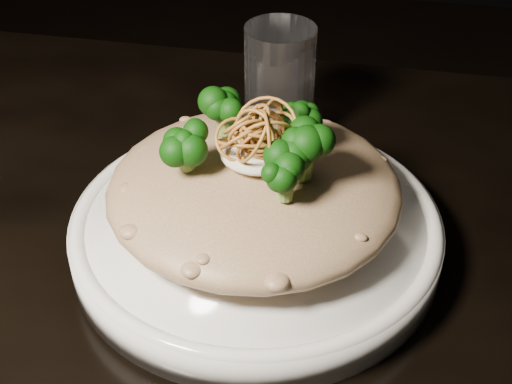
# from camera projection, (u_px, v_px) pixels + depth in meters

# --- Properties ---
(table) EXTENTS (1.10, 0.80, 0.75)m
(table) POSITION_uv_depth(u_px,v_px,m) (236.00, 371.00, 0.58)
(table) COLOR black
(table) RESTS_ON ground
(plate) EXTENTS (0.29, 0.29, 0.03)m
(plate) POSITION_uv_depth(u_px,v_px,m) (256.00, 232.00, 0.57)
(plate) COLOR white
(plate) RESTS_ON table
(risotto) EXTENTS (0.23, 0.23, 0.05)m
(risotto) POSITION_uv_depth(u_px,v_px,m) (254.00, 188.00, 0.55)
(risotto) COLOR brown
(risotto) RESTS_ON plate
(broccoli) EXTENTS (0.15, 0.15, 0.05)m
(broccoli) POSITION_uv_depth(u_px,v_px,m) (255.00, 132.00, 0.52)
(broccoli) COLOR black
(broccoli) RESTS_ON risotto
(cheese) EXTENTS (0.06, 0.06, 0.02)m
(cheese) POSITION_uv_depth(u_px,v_px,m) (259.00, 152.00, 0.53)
(cheese) COLOR white
(cheese) RESTS_ON risotto
(shallots) EXTENTS (0.05, 0.05, 0.03)m
(shallots) POSITION_uv_depth(u_px,v_px,m) (254.00, 125.00, 0.51)
(shallots) COLOR #915B1E
(shallots) RESTS_ON cheese
(drinking_glass) EXTENTS (0.08, 0.08, 0.12)m
(drinking_glass) POSITION_uv_depth(u_px,v_px,m) (279.00, 85.00, 0.67)
(drinking_glass) COLOR white
(drinking_glass) RESTS_ON table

